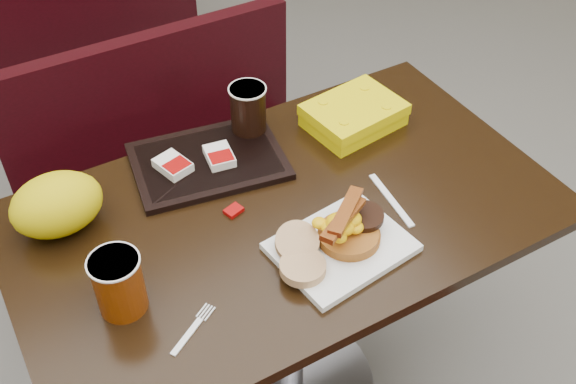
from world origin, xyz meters
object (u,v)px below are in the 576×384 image
table_near (286,313)px  clamshell (354,115)px  bench_near_n (179,164)px  bench_far_s (69,7)px  hashbrown_sleeve_left (173,165)px  paper_bag (57,205)px  knife (391,200)px  coffee_cup_near (119,284)px  coffee_cup_far (248,109)px  pancake_stack (349,234)px  platter (341,247)px  hashbrown_sleeve_right (219,156)px  fork (187,337)px  tray (208,161)px

table_near → clamshell: bearing=31.0°
bench_near_n → bench_far_s: (0.00, 1.20, 0.00)m
hashbrown_sleeve_left → paper_bag: paper_bag is taller
knife → coffee_cup_near: bearing=-85.2°
coffee_cup_far → clamshell: coffee_cup_far is taller
pancake_stack → coffee_cup_far: 0.44m
pancake_stack → paper_bag: size_ratio=0.68×
bench_near_n → coffee_cup_near: coffee_cup_near is taller
platter → hashbrown_sleeve_right: hashbrown_sleeve_right is taller
hashbrown_sleeve_right → pancake_stack: bearing=-62.4°
bench_far_s → platter: bearing=-88.8°
platter → bench_far_s: bearing=84.2°
platter → paper_bag: size_ratio=1.38×
bench_near_n → knife: bearing=-74.5°
bench_near_n → fork: size_ratio=7.88×
knife → coffee_cup_far: (-0.16, 0.37, 0.07)m
bench_far_s → paper_bag: bearing=-104.5°
pancake_stack → coffee_cup_far: (-0.01, 0.44, 0.05)m
hashbrown_sleeve_right → knife: bearing=-38.4°
hashbrown_sleeve_left → tray: bearing=-20.3°
bench_far_s → hashbrown_sleeve_left: (-0.17, -1.67, 0.42)m
knife → coffee_cup_far: coffee_cup_far is taller
coffee_cup_far → clamshell: (0.24, -0.10, -0.05)m
knife → bench_near_n: bearing=-157.9°
pancake_stack → fork: (-0.39, -0.05, -0.03)m
fork → bench_far_s: bearing=49.4°
hashbrown_sleeve_left → clamshell: (0.47, -0.05, 0.00)m
hashbrown_sleeve_right → coffee_cup_near: bearing=-131.6°
fork → clamshell: (0.63, 0.38, 0.03)m
coffee_cup_near → hashbrown_sleeve_left: (0.23, 0.31, -0.04)m
hashbrown_sleeve_right → paper_bag: bearing=-168.7°
bench_far_s → paper_bag: 1.82m
hashbrown_sleeve_right → table_near: bearing=-65.4°
coffee_cup_far → table_near: bearing=-101.5°
pancake_stack → coffee_cup_near: 0.47m
table_near → bench_far_s: 1.90m
hashbrown_sleeve_left → paper_bag: bearing=172.9°
bench_near_n → platter: bearing=-87.2°
bench_near_n → paper_bag: paper_bag is taller
table_near → coffee_cup_near: (-0.40, -0.07, 0.44)m
bench_near_n → tray: size_ratio=2.85×
knife → fork: bearing=-72.2°
platter → fork: (-0.37, -0.04, -0.01)m
bench_far_s → coffee_cup_near: size_ratio=7.69×
tray → hashbrown_sleeve_right: bearing=-27.7°
paper_bag → pancake_stack: bearing=-34.5°
hashbrown_sleeve_right → clamshell: (0.36, -0.03, 0.00)m
fork → coffee_cup_far: coffee_cup_far is taller
hashbrown_sleeve_right → paper_bag: paper_bag is taller
platter → coffee_cup_near: 0.45m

